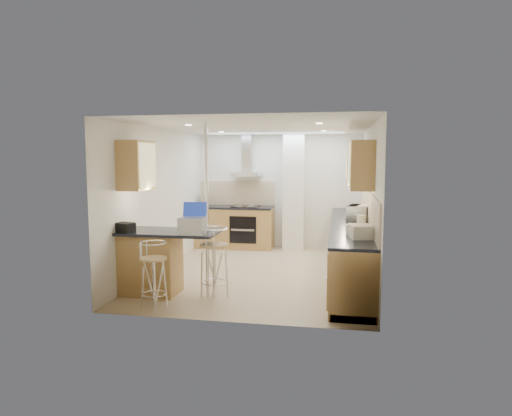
% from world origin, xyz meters
% --- Properties ---
extents(ground, '(4.80, 4.80, 0.00)m').
position_xyz_m(ground, '(0.00, 0.00, 0.00)').
color(ground, tan).
rests_on(ground, ground).
extents(room_shell, '(3.64, 4.84, 2.51)m').
position_xyz_m(room_shell, '(0.32, 0.38, 1.54)').
color(room_shell, white).
rests_on(room_shell, ground).
extents(right_counter, '(0.63, 4.40, 0.92)m').
position_xyz_m(right_counter, '(1.50, 0.00, 0.46)').
color(right_counter, '#AC7B45').
rests_on(right_counter, ground).
extents(back_counter, '(1.70, 0.63, 0.92)m').
position_xyz_m(back_counter, '(-0.95, 2.10, 0.46)').
color(back_counter, '#AC7B45').
rests_on(back_counter, ground).
extents(peninsula, '(1.47, 0.72, 0.94)m').
position_xyz_m(peninsula, '(-1.12, -1.45, 0.48)').
color(peninsula, '#AC7B45').
rests_on(peninsula, ground).
extents(microwave, '(0.45, 0.57, 0.28)m').
position_xyz_m(microwave, '(1.65, 0.10, 1.06)').
color(microwave, white).
rests_on(microwave, right_counter).
extents(laptop, '(0.35, 0.27, 0.24)m').
position_xyz_m(laptop, '(-0.68, -1.66, 1.06)').
color(laptop, '#A0A1A8').
rests_on(laptop, peninsula).
extents(bag, '(0.29, 0.24, 0.13)m').
position_xyz_m(bag, '(-1.68, -1.66, 1.01)').
color(bag, black).
rests_on(bag, peninsula).
extents(bar_stool_near, '(0.38, 0.38, 0.91)m').
position_xyz_m(bar_stool_near, '(-1.07, -2.10, 0.45)').
color(bar_stool_near, tan).
rests_on(bar_stool_near, ground).
extents(bar_stool_end, '(0.53, 0.53, 1.02)m').
position_xyz_m(bar_stool_end, '(-0.42, -1.51, 0.51)').
color(bar_stool_end, tan).
rests_on(bar_stool_end, ground).
extents(jar_a, '(0.16, 0.16, 0.17)m').
position_xyz_m(jar_a, '(1.68, 1.32, 1.01)').
color(jar_a, beige).
rests_on(jar_a, right_counter).
extents(jar_b, '(0.11, 0.11, 0.14)m').
position_xyz_m(jar_b, '(1.55, 0.69, 0.99)').
color(jar_b, beige).
rests_on(jar_b, right_counter).
extents(jar_c, '(0.15, 0.15, 0.18)m').
position_xyz_m(jar_c, '(1.66, -0.37, 1.01)').
color(jar_c, beige).
rests_on(jar_c, right_counter).
extents(jar_d, '(0.12, 0.12, 0.14)m').
position_xyz_m(jar_d, '(1.46, -1.15, 0.99)').
color(jar_d, white).
rests_on(jar_d, right_counter).
extents(bread_bin, '(0.33, 0.38, 0.18)m').
position_xyz_m(bread_bin, '(1.60, -1.44, 1.01)').
color(bread_bin, beige).
rests_on(bread_bin, right_counter).
extents(kettle, '(0.16, 0.16, 0.24)m').
position_xyz_m(kettle, '(-1.65, 2.05, 1.04)').
color(kettle, '#B5B7BA').
rests_on(kettle, back_counter).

